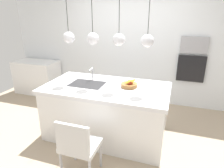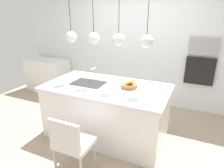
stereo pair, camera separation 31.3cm
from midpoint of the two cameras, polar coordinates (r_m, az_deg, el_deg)
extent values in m
plane|color=tan|center=(3.60, -4.12, -14.22)|extent=(6.60, 6.60, 0.00)
cube|color=white|center=(4.60, 3.41, 10.95)|extent=(6.00, 0.10, 2.60)
cube|color=white|center=(3.39, -4.30, -8.33)|extent=(1.95, 1.03, 0.84)
cube|color=white|center=(3.20, -4.51, -1.20)|extent=(2.01, 1.09, 0.06)
cube|color=#2D2D30|center=(3.33, -9.90, -0.11)|extent=(0.56, 0.40, 0.02)
cylinder|color=silver|center=(3.49, -8.18, 2.94)|extent=(0.02, 0.02, 0.22)
cylinder|color=silver|center=(3.39, -8.85, 4.17)|extent=(0.02, 0.16, 0.02)
cylinder|color=#9E6B38|center=(3.14, 2.13, -0.40)|extent=(0.26, 0.26, 0.06)
sphere|color=olive|center=(3.12, 2.20, 0.58)|extent=(0.07, 0.07, 0.07)
sphere|color=#B22D1E|center=(3.09, 2.27, 0.45)|extent=(0.08, 0.08, 0.08)
sphere|color=orange|center=(3.10, 2.58, 0.52)|extent=(0.08, 0.08, 0.08)
ellipsoid|color=yellow|center=(3.07, 2.46, 0.72)|extent=(0.18, 0.13, 0.09)
cube|color=white|center=(5.61, -22.26, 1.91)|extent=(1.10, 0.60, 0.84)
cube|color=#9E9EA3|center=(4.37, 20.80, 10.51)|extent=(0.54, 0.08, 0.34)
cube|color=black|center=(4.47, 20.01, 4.20)|extent=(0.56, 0.08, 0.56)
cube|color=silver|center=(2.69, -12.51, -16.96)|extent=(0.46, 0.41, 0.06)
cube|color=silver|center=(2.44, -15.17, -15.18)|extent=(0.44, 0.04, 0.38)
cylinder|color=#B2B2B7|center=(2.87, -6.64, -19.65)|extent=(0.04, 0.04, 0.40)
cylinder|color=#B2B2B7|center=(3.03, -13.82, -17.69)|extent=(0.04, 0.04, 0.40)
cylinder|color=#B2B2B7|center=(2.82, -17.81, -21.54)|extent=(0.04, 0.04, 0.40)
sphere|color=silver|center=(3.30, -15.15, 12.82)|extent=(0.18, 0.18, 0.18)
cylinder|color=black|center=(3.27, -15.80, 19.61)|extent=(0.01, 0.01, 0.60)
sphere|color=silver|center=(3.09, -8.54, 12.84)|extent=(0.18, 0.18, 0.18)
cylinder|color=black|center=(3.07, -8.94, 20.11)|extent=(0.01, 0.01, 0.60)
sphere|color=silver|center=(2.93, -1.11, 12.66)|extent=(0.18, 0.18, 0.18)
cylinder|color=black|center=(2.90, -1.16, 20.34)|extent=(0.01, 0.01, 0.60)
sphere|color=silver|center=(2.82, 7.03, 12.22)|extent=(0.18, 0.18, 0.18)
cylinder|color=black|center=(2.79, 7.39, 20.20)|extent=(0.01, 0.01, 0.60)
camera|label=1|loc=(0.16, -92.86, -1.05)|focal=31.62mm
camera|label=2|loc=(0.16, 87.14, 1.05)|focal=31.62mm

